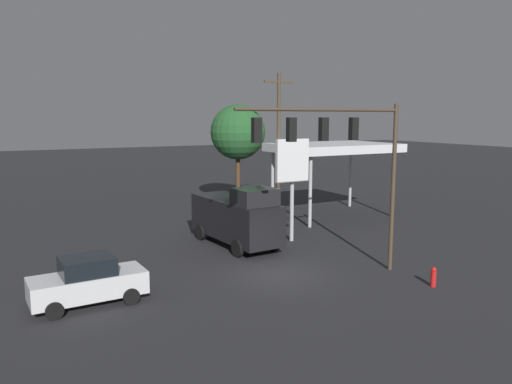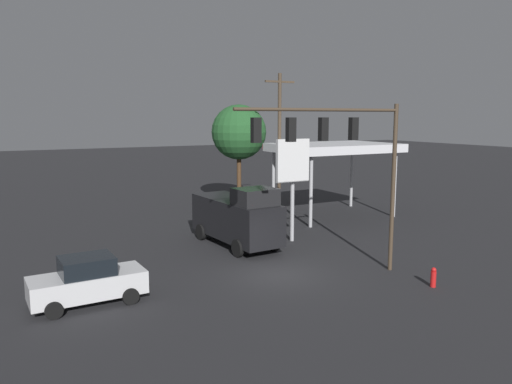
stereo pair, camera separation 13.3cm
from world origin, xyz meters
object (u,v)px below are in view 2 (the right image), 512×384
(street_tree, at_px, (239,132))
(sedan_far, at_px, (88,281))
(fire_hydrant, at_px, (433,277))
(utility_pole, at_px, (279,142))
(price_sign, at_px, (293,167))
(delivery_truck, at_px, (237,217))
(traffic_signal_assembly, at_px, (339,147))

(street_tree, bearing_deg, sedan_far, 47.83)
(sedan_far, relative_size, fire_hydrant, 5.08)
(fire_hydrant, bearing_deg, sedan_far, -20.43)
(utility_pole, xyz_separation_m, fire_hydrant, (2.07, 16.59, -5.07))
(price_sign, distance_m, delivery_truck, 4.40)
(delivery_truck, relative_size, street_tree, 0.83)
(price_sign, height_order, fire_hydrant, price_sign)
(price_sign, relative_size, fire_hydrant, 6.91)
(price_sign, xyz_separation_m, delivery_truck, (3.39, -0.49, -2.76))
(traffic_signal_assembly, xyz_separation_m, street_tree, (-4.30, -18.58, 0.02))
(street_tree, xyz_separation_m, fire_hydrant, (1.12, 21.37, -5.66))
(delivery_truck, relative_size, sedan_far, 1.55)
(traffic_signal_assembly, bearing_deg, utility_pole, -110.81)
(sedan_far, distance_m, fire_hydrant, 14.56)
(delivery_truck, bearing_deg, price_sign, 77.79)
(delivery_truck, distance_m, street_tree, 13.12)
(sedan_far, bearing_deg, street_tree, -134.50)
(street_tree, bearing_deg, price_sign, 79.25)
(utility_pole, distance_m, price_sign, 7.51)
(delivery_truck, xyz_separation_m, sedan_far, (9.18, 5.26, -0.74))
(price_sign, bearing_deg, sedan_far, 20.78)
(price_sign, relative_size, delivery_truck, 0.88)
(utility_pole, height_order, delivery_truck, utility_pole)
(utility_pole, bearing_deg, traffic_signal_assembly, 69.19)
(sedan_far, relative_size, street_tree, 0.54)
(traffic_signal_assembly, relative_size, sedan_far, 1.90)
(sedan_far, xyz_separation_m, street_tree, (-14.76, -16.29, 5.15))
(traffic_signal_assembly, distance_m, delivery_truck, 8.82)
(traffic_signal_assembly, bearing_deg, fire_hydrant, 138.71)
(utility_pole, bearing_deg, fire_hydrant, 82.91)
(street_tree, bearing_deg, delivery_truck, 63.18)
(traffic_signal_assembly, height_order, street_tree, street_tree)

